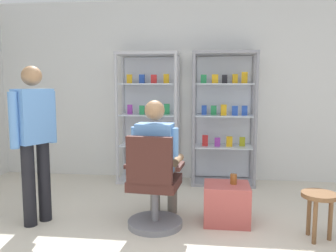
# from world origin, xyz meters

# --- Properties ---
(back_wall) EXTENTS (6.00, 0.10, 2.70)m
(back_wall) POSITION_xyz_m (0.00, 3.00, 1.35)
(back_wall) COLOR silver
(back_wall) RESTS_ON ground
(display_cabinet_left) EXTENTS (0.90, 0.45, 1.90)m
(display_cabinet_left) POSITION_xyz_m (-0.55, 2.76, 0.96)
(display_cabinet_left) COLOR #B7B7BC
(display_cabinet_left) RESTS_ON ground
(display_cabinet_right) EXTENTS (0.90, 0.45, 1.90)m
(display_cabinet_right) POSITION_xyz_m (0.55, 2.76, 0.97)
(display_cabinet_right) COLOR gray
(display_cabinet_right) RESTS_ON ground
(office_chair) EXTENTS (0.59, 0.56, 0.96)m
(office_chair) POSITION_xyz_m (-0.20, 1.01, 0.39)
(office_chair) COLOR slate
(office_chair) RESTS_ON ground
(seated_shopkeeper) EXTENTS (0.51, 0.59, 1.29)m
(seated_shopkeeper) POSITION_xyz_m (-0.18, 1.18, 0.71)
(seated_shopkeeper) COLOR slate
(seated_shopkeeper) RESTS_ON ground
(storage_crate) EXTENTS (0.47, 0.41, 0.41)m
(storage_crate) POSITION_xyz_m (0.53, 1.25, 0.21)
(storage_crate) COLOR #B24C47
(storage_crate) RESTS_ON ground
(tea_glass) EXTENTS (0.07, 0.07, 0.11)m
(tea_glass) POSITION_xyz_m (0.60, 1.26, 0.47)
(tea_glass) COLOR brown
(tea_glass) RESTS_ON storage_crate
(standing_customer) EXTENTS (0.36, 0.47, 1.63)m
(standing_customer) POSITION_xyz_m (-1.43, 1.01, 0.93)
(standing_customer) COLOR black
(standing_customer) RESTS_ON ground
(wooden_stool) EXTENTS (0.32, 0.32, 0.45)m
(wooden_stool) POSITION_xyz_m (1.36, 0.94, 0.36)
(wooden_stool) COLOR brown
(wooden_stool) RESTS_ON ground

